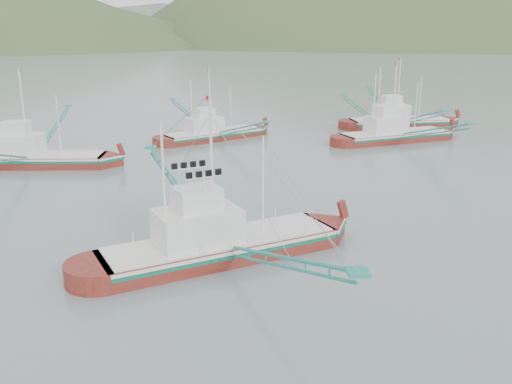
{
  "coord_description": "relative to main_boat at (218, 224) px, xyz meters",
  "views": [
    {
      "loc": [
        -3.91,
        -35.19,
        15.51
      ],
      "look_at": [
        0.0,
        6.0,
        3.2
      ],
      "focal_mm": 40.0,
      "sensor_mm": 36.0,
      "label": 1
    }
  ],
  "objects": [
    {
      "name": "bg_boat_left",
      "position": [
        -20.16,
        28.26,
        -0.85
      ],
      "size": [
        16.13,
        28.72,
        11.64
      ],
      "rotation": [
        0.0,
        0.0,
        -0.07
      ],
      "color": "maroon",
      "rests_on": "ground"
    },
    {
      "name": "bg_boat_extra",
      "position": [
        29.25,
        48.67,
        -0.9
      ],
      "size": [
        15.71,
        27.96,
        11.33
      ],
      "rotation": [
        0.0,
        0.0,
        0.07
      ],
      "color": "maroon",
      "rests_on": "ground"
    },
    {
      "name": "ground",
      "position": [
        3.02,
        -1.12,
        -2.45
      ],
      "size": [
        1200.0,
        1200.0,
        0.0
      ],
      "primitive_type": "plane",
      "color": "slate",
      "rests_on": "ground"
    },
    {
      "name": "headland_right",
      "position": [
        243.02,
        428.88,
        -2.45
      ],
      "size": [
        684.0,
        432.0,
        306.0
      ],
      "primitive_type": "ellipsoid",
      "color": "#3C512A",
      "rests_on": "ground"
    },
    {
      "name": "ridge_distant",
      "position": [
        33.02,
        558.88,
        -2.45
      ],
      "size": [
        960.0,
        400.0,
        240.0
      ],
      "primitive_type": "ellipsoid",
      "color": "slate",
      "rests_on": "ground"
    },
    {
      "name": "bg_boat_far",
      "position": [
        0.51,
        41.48,
        -0.29
      ],
      "size": [
        16.23,
        23.89,
        10.39
      ],
      "rotation": [
        0.0,
        0.0,
        0.5
      ],
      "color": "maroon",
      "rests_on": "ground"
    },
    {
      "name": "bg_boat_right",
      "position": [
        25.01,
        37.88,
        -0.31
      ],
      "size": [
        15.98,
        27.36,
        11.33
      ],
      "rotation": [
        0.0,
        0.0,
        0.28
      ],
      "color": "maroon",
      "rests_on": "ground"
    },
    {
      "name": "main_boat",
      "position": [
        0.0,
        0.0,
        0.0
      ],
      "size": [
        16.86,
        28.5,
        12.05
      ],
      "rotation": [
        0.0,
        0.0,
        0.39
      ],
      "color": "maroon",
      "rests_on": "ground"
    }
  ]
}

